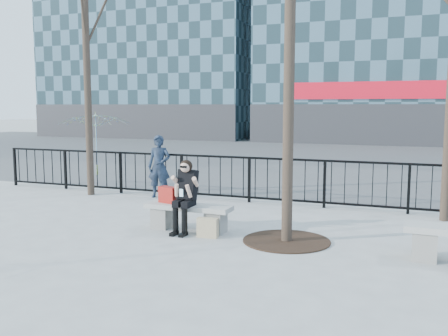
% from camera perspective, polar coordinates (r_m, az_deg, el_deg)
% --- Properties ---
extents(ground, '(120.00, 120.00, 0.00)m').
position_cam_1_polar(ground, '(9.43, -4.06, -7.11)').
color(ground, gray).
rests_on(ground, ground).
extents(street_surface, '(60.00, 23.00, 0.01)m').
position_cam_1_polar(street_surface, '(23.70, 11.57, 1.40)').
color(street_surface, '#474747').
rests_on(street_surface, ground).
extents(railing, '(14.00, 0.06, 1.10)m').
position_cam_1_polar(railing, '(12.05, 2.00, -1.28)').
color(railing, black).
rests_on(railing, ground).
extents(tree_left, '(2.80, 2.80, 6.50)m').
position_cam_1_polar(tree_left, '(13.59, -15.63, 17.68)').
color(tree_left, black).
rests_on(tree_left, ground).
extents(tree_grate, '(1.50, 1.50, 0.02)m').
position_cam_1_polar(tree_grate, '(8.71, 7.15, -8.26)').
color(tree_grate, black).
rests_on(tree_grate, ground).
extents(bench_main, '(1.65, 0.46, 0.49)m').
position_cam_1_polar(bench_main, '(9.36, -4.07, -5.32)').
color(bench_main, gray).
rests_on(bench_main, ground).
extents(seated_woman, '(0.50, 0.64, 1.34)m').
position_cam_1_polar(seated_woman, '(9.14, -4.52, -3.26)').
color(seated_woman, black).
rests_on(seated_woman, ground).
extents(handbag, '(0.41, 0.27, 0.31)m').
position_cam_1_polar(handbag, '(9.49, -6.37, -3.06)').
color(handbag, '#A21A13').
rests_on(handbag, bench_main).
extents(shopping_bag, '(0.38, 0.16, 0.35)m').
position_cam_1_polar(shopping_bag, '(8.87, -1.88, -6.84)').
color(shopping_bag, beige).
rests_on(shopping_bag, ground).
extents(standing_man, '(0.64, 0.49, 1.58)m').
position_cam_1_polar(standing_man, '(12.69, -7.42, 0.18)').
color(standing_man, black).
rests_on(standing_man, ground).
extents(vendor_umbrella, '(2.52, 2.57, 2.12)m').
position_cam_1_polar(vendor_umbrella, '(17.09, -14.52, 2.70)').
color(vendor_umbrella, '#C7D930').
rests_on(vendor_umbrella, ground).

